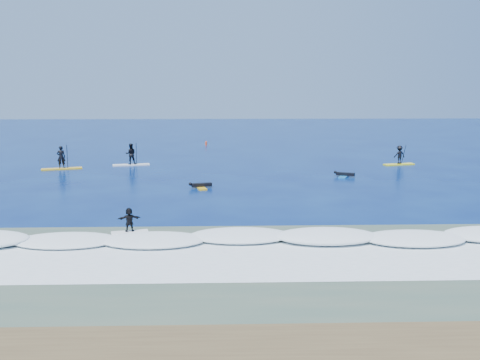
{
  "coord_description": "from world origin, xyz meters",
  "views": [
    {
      "loc": [
        0.26,
        -34.05,
        7.15
      ],
      "look_at": [
        1.36,
        2.62,
        0.6
      ],
      "focal_mm": 40.0,
      "sensor_mm": 36.0,
      "label": 1
    }
  ],
  "objects_px": {
    "sup_paddler_center": "(131,156)",
    "prone_paddler_near": "(200,186)",
    "sup_paddler_left": "(61,161)",
    "prone_paddler_far": "(344,175)",
    "wave_surfer": "(129,222)",
    "sup_paddler_right": "(399,156)",
    "marker_buoy": "(206,143)"
  },
  "relations": [
    {
      "from": "sup_paddler_center",
      "to": "prone_paddler_near",
      "type": "height_order",
      "value": "sup_paddler_center"
    },
    {
      "from": "sup_paddler_left",
      "to": "prone_paddler_near",
      "type": "relative_size",
      "value": 1.6
    },
    {
      "from": "prone_paddler_near",
      "to": "prone_paddler_far",
      "type": "distance_m",
      "value": 11.96
    },
    {
      "from": "wave_surfer",
      "to": "prone_paddler_near",
      "type": "bearing_deg",
      "value": 62.72
    },
    {
      "from": "sup_paddler_left",
      "to": "sup_paddler_right",
      "type": "xyz_separation_m",
      "value": [
        29.79,
        1.68,
        0.05
      ]
    },
    {
      "from": "sup_paddler_center",
      "to": "marker_buoy",
      "type": "bearing_deg",
      "value": 57.11
    },
    {
      "from": "wave_surfer",
      "to": "sup_paddler_left",
      "type": "bearing_deg",
      "value": 100.2
    },
    {
      "from": "sup_paddler_right",
      "to": "prone_paddler_far",
      "type": "relative_size",
      "value": 1.4
    },
    {
      "from": "sup_paddler_left",
      "to": "sup_paddler_center",
      "type": "height_order",
      "value": "sup_paddler_left"
    },
    {
      "from": "prone_paddler_near",
      "to": "sup_paddler_left",
      "type": "bearing_deg",
      "value": 40.13
    },
    {
      "from": "sup_paddler_center",
      "to": "sup_paddler_left",
      "type": "bearing_deg",
      "value": -171.02
    },
    {
      "from": "sup_paddler_left",
      "to": "prone_paddler_far",
      "type": "bearing_deg",
      "value": -27.65
    },
    {
      "from": "sup_paddler_right",
      "to": "marker_buoy",
      "type": "distance_m",
      "value": 24.38
    },
    {
      "from": "sup_paddler_left",
      "to": "sup_paddler_right",
      "type": "distance_m",
      "value": 29.84
    },
    {
      "from": "prone_paddler_near",
      "to": "prone_paddler_far",
      "type": "xyz_separation_m",
      "value": [
        11.16,
        4.29,
        -0.0
      ]
    },
    {
      "from": "sup_paddler_center",
      "to": "wave_surfer",
      "type": "bearing_deg",
      "value": -92.17
    },
    {
      "from": "sup_paddler_left",
      "to": "marker_buoy",
      "type": "bearing_deg",
      "value": 40.14
    },
    {
      "from": "sup_paddler_right",
      "to": "sup_paddler_center",
      "type": "bearing_deg",
      "value": 164.2
    },
    {
      "from": "prone_paddler_near",
      "to": "wave_surfer",
      "type": "bearing_deg",
      "value": 152.48
    },
    {
      "from": "sup_paddler_center",
      "to": "marker_buoy",
      "type": "height_order",
      "value": "sup_paddler_center"
    },
    {
      "from": "prone_paddler_near",
      "to": "wave_surfer",
      "type": "xyz_separation_m",
      "value": [
        -2.86,
        -12.13,
        0.58
      ]
    },
    {
      "from": "sup_paddler_left",
      "to": "sup_paddler_center",
      "type": "xyz_separation_m",
      "value": [
        5.57,
        2.1,
        0.12
      ]
    },
    {
      "from": "sup_paddler_right",
      "to": "prone_paddler_far",
      "type": "xyz_separation_m",
      "value": [
        -6.36,
        -6.17,
        -0.64
      ]
    },
    {
      "from": "prone_paddler_near",
      "to": "marker_buoy",
      "type": "xyz_separation_m",
      "value": [
        -0.47,
        26.91,
        0.11
      ]
    },
    {
      "from": "sup_paddler_left",
      "to": "marker_buoy",
      "type": "distance_m",
      "value": 21.63
    },
    {
      "from": "sup_paddler_left",
      "to": "wave_surfer",
      "type": "xyz_separation_m",
      "value": [
        9.41,
        -20.91,
        -0.0
      ]
    },
    {
      "from": "sup_paddler_center",
      "to": "prone_paddler_near",
      "type": "xyz_separation_m",
      "value": [
        6.7,
        -10.88,
        -0.71
      ]
    },
    {
      "from": "sup_paddler_left",
      "to": "prone_paddler_far",
      "type": "height_order",
      "value": "sup_paddler_left"
    },
    {
      "from": "sup_paddler_center",
      "to": "prone_paddler_far",
      "type": "xyz_separation_m",
      "value": [
        17.85,
        -6.59,
        -0.71
      ]
    },
    {
      "from": "wave_surfer",
      "to": "marker_buoy",
      "type": "height_order",
      "value": "wave_surfer"
    },
    {
      "from": "sup_paddler_center",
      "to": "prone_paddler_near",
      "type": "relative_size",
      "value": 1.56
    },
    {
      "from": "prone_paddler_far",
      "to": "wave_surfer",
      "type": "height_order",
      "value": "wave_surfer"
    }
  ]
}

